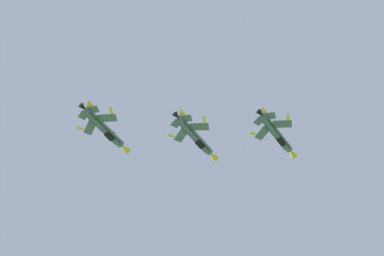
# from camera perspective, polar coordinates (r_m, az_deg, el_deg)

# --- Properties ---
(fighter_jet_lead) EXTENTS (10.20, 15.46, 4.39)m
(fighter_jet_lead) POSITION_cam_1_polar(r_m,az_deg,el_deg) (127.01, 8.86, -0.62)
(fighter_jet_lead) COLOR #4C5666
(fighter_jet_left_wing) EXTENTS (10.17, 15.46, 4.39)m
(fighter_jet_left_wing) POSITION_cam_1_polar(r_m,az_deg,el_deg) (124.15, 0.36, -0.90)
(fighter_jet_left_wing) COLOR #4C5666
(fighter_jet_right_wing) EXTENTS (10.22, 15.46, 4.38)m
(fighter_jet_right_wing) POSITION_cam_1_polar(r_m,az_deg,el_deg) (123.48, -9.12, -0.05)
(fighter_jet_right_wing) COLOR #4C5666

